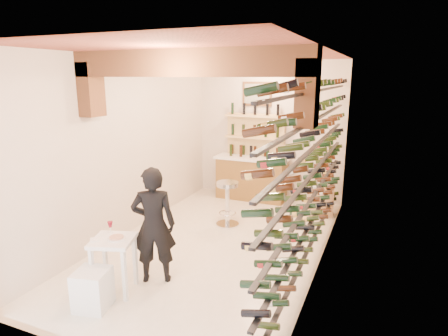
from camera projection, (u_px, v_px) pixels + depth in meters
name	position (u px, v px, depth m)	size (l,w,h in m)	color
ground	(217.00, 244.00, 6.67)	(6.00, 6.00, 0.00)	silver
room_shell	(210.00, 116.00, 5.91)	(3.52, 6.02, 3.21)	beige
wine_rack	(310.00, 166.00, 5.72)	(0.32, 5.70, 2.56)	black
back_counter	(251.00, 177.00, 9.03)	(1.70, 0.62, 1.29)	brown
back_shelving	(255.00, 149.00, 9.09)	(1.40, 0.31, 2.73)	#DABB7A
tasting_table	(113.00, 248.00, 5.07)	(0.66, 0.66, 0.93)	white
white_stool	(93.00, 289.00, 4.79)	(0.40, 0.40, 0.50)	white
person	(154.00, 225.00, 5.32)	(0.61, 0.40, 1.67)	black
chrome_barstool	(227.00, 200.00, 7.41)	(0.45, 0.45, 0.88)	silver
crate_lower	(320.00, 208.00, 8.07)	(0.49, 0.34, 0.30)	tan
crate_upper	(321.00, 194.00, 8.00)	(0.52, 0.36, 0.30)	tan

